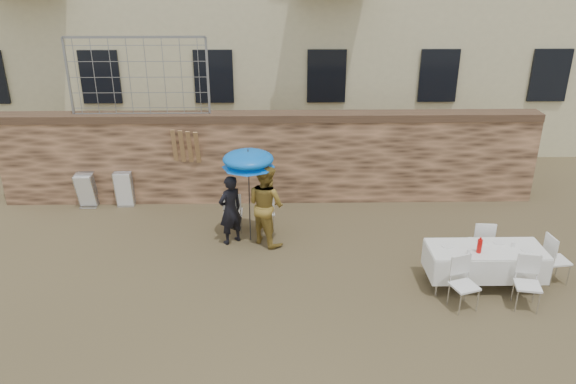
{
  "coord_description": "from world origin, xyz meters",
  "views": [
    {
      "loc": [
        0.21,
        -7.96,
        5.77
      ],
      "look_at": [
        0.4,
        2.2,
        1.4
      ],
      "focal_mm": 35.0,
      "sensor_mm": 36.0,
      "label": 1
    }
  ],
  "objects_px": {
    "man_suit": "(230,210)",
    "umbrella": "(248,162)",
    "chair_stack_right": "(125,188)",
    "woman_dress": "(266,205)",
    "couple_chair_right": "(264,211)",
    "table_chair_front_right": "(528,284)",
    "table_chair_front_left": "(465,285)",
    "table_chair_back": "(481,242)",
    "soda_bottle": "(480,246)",
    "chair_stack_left": "(88,188)",
    "banquet_table": "(486,250)",
    "couple_chair_left": "(233,211)",
    "table_chair_side": "(557,259)"
  },
  "relations": [
    {
      "from": "couple_chair_right",
      "to": "table_chair_front_left",
      "type": "bearing_deg",
      "value": 131.07
    },
    {
      "from": "table_chair_front_right",
      "to": "chair_stack_right",
      "type": "distance_m",
      "value": 9.22
    },
    {
      "from": "soda_bottle",
      "to": "table_chair_front_left",
      "type": "height_order",
      "value": "soda_bottle"
    },
    {
      "from": "soda_bottle",
      "to": "man_suit",
      "type": "bearing_deg",
      "value": 157.5
    },
    {
      "from": "woman_dress",
      "to": "chair_stack_right",
      "type": "height_order",
      "value": "woman_dress"
    },
    {
      "from": "couple_chair_right",
      "to": "table_chair_side",
      "type": "relative_size",
      "value": 1.0
    },
    {
      "from": "table_chair_front_left",
      "to": "chair_stack_right",
      "type": "distance_m",
      "value": 8.28
    },
    {
      "from": "man_suit",
      "to": "table_chair_front_right",
      "type": "relative_size",
      "value": 1.59
    },
    {
      "from": "woman_dress",
      "to": "umbrella",
      "type": "relative_size",
      "value": 0.92
    },
    {
      "from": "table_chair_side",
      "to": "chair_stack_right",
      "type": "distance_m",
      "value": 9.66
    },
    {
      "from": "table_chair_side",
      "to": "banquet_table",
      "type": "bearing_deg",
      "value": 87.32
    },
    {
      "from": "woman_dress",
      "to": "table_chair_front_left",
      "type": "relative_size",
      "value": 1.84
    },
    {
      "from": "soda_bottle",
      "to": "chair_stack_left",
      "type": "height_order",
      "value": "soda_bottle"
    },
    {
      "from": "man_suit",
      "to": "table_chair_front_right",
      "type": "bearing_deg",
      "value": 116.04
    },
    {
      "from": "chair_stack_left",
      "to": "table_chair_back",
      "type": "bearing_deg",
      "value": -18.8
    },
    {
      "from": "table_chair_back",
      "to": "table_chair_side",
      "type": "relative_size",
      "value": 1.0
    },
    {
      "from": "table_chair_front_right",
      "to": "table_chair_side",
      "type": "xyz_separation_m",
      "value": [
        0.9,
        0.85,
        0.0
      ]
    },
    {
      "from": "couple_chair_right",
      "to": "banquet_table",
      "type": "bearing_deg",
      "value": 142.79
    },
    {
      "from": "couple_chair_right",
      "to": "table_chair_front_left",
      "type": "height_order",
      "value": "same"
    },
    {
      "from": "banquet_table",
      "to": "man_suit",
      "type": "bearing_deg",
      "value": 159.9
    },
    {
      "from": "woman_dress",
      "to": "table_chair_side",
      "type": "relative_size",
      "value": 1.84
    },
    {
      "from": "couple_chair_right",
      "to": "table_chair_front_right",
      "type": "bearing_deg",
      "value": 138.56
    },
    {
      "from": "table_chair_back",
      "to": "soda_bottle",
      "type": "bearing_deg",
      "value": 72.21
    },
    {
      "from": "chair_stack_right",
      "to": "couple_chair_right",
      "type": "bearing_deg",
      "value": -22.65
    },
    {
      "from": "couple_chair_right",
      "to": "table_chair_front_left",
      "type": "xyz_separation_m",
      "value": [
        3.52,
        -3.06,
        0.0
      ]
    },
    {
      "from": "soda_bottle",
      "to": "chair_stack_left",
      "type": "distance_m",
      "value": 9.14
    },
    {
      "from": "table_chair_front_left",
      "to": "chair_stack_right",
      "type": "xyz_separation_m",
      "value": [
        -6.95,
        4.5,
        -0.02
      ]
    },
    {
      "from": "soda_bottle",
      "to": "chair_stack_right",
      "type": "xyz_separation_m",
      "value": [
        -7.35,
        3.9,
        -0.45
      ]
    },
    {
      "from": "umbrella",
      "to": "soda_bottle",
      "type": "distance_m",
      "value": 4.76
    },
    {
      "from": "banquet_table",
      "to": "soda_bottle",
      "type": "bearing_deg",
      "value": -143.13
    },
    {
      "from": "table_chair_back",
      "to": "man_suit",
      "type": "bearing_deg",
      "value": -5.82
    },
    {
      "from": "man_suit",
      "to": "umbrella",
      "type": "xyz_separation_m",
      "value": [
        0.4,
        0.1,
        1.03
      ]
    },
    {
      "from": "banquet_table",
      "to": "table_chair_back",
      "type": "xyz_separation_m",
      "value": [
        0.2,
        0.8,
        -0.25
      ]
    },
    {
      "from": "table_chair_front_right",
      "to": "chair_stack_left",
      "type": "xyz_separation_m",
      "value": [
        -8.95,
        4.5,
        -0.02
      ]
    },
    {
      "from": "woman_dress",
      "to": "couple_chair_right",
      "type": "relative_size",
      "value": 1.84
    },
    {
      "from": "couple_chair_left",
      "to": "banquet_table",
      "type": "bearing_deg",
      "value": 153.23
    },
    {
      "from": "couple_chair_left",
      "to": "table_chair_side",
      "type": "relative_size",
      "value": 1.0
    },
    {
      "from": "table_chair_front_left",
      "to": "banquet_table",
      "type": "bearing_deg",
      "value": 32.84
    },
    {
      "from": "man_suit",
      "to": "couple_chair_right",
      "type": "distance_m",
      "value": 0.93
    },
    {
      "from": "table_chair_front_left",
      "to": "umbrella",
      "type": "bearing_deg",
      "value": 127.11
    },
    {
      "from": "woman_dress",
      "to": "table_chair_side",
      "type": "distance_m",
      "value": 5.73
    },
    {
      "from": "table_chair_front_left",
      "to": "chair_stack_left",
      "type": "relative_size",
      "value": 1.04
    },
    {
      "from": "soda_bottle",
      "to": "table_chair_front_left",
      "type": "distance_m",
      "value": 0.84
    },
    {
      "from": "man_suit",
      "to": "table_chair_back",
      "type": "relative_size",
      "value": 1.59
    },
    {
      "from": "chair_stack_right",
      "to": "woman_dress",
      "type": "bearing_deg",
      "value": -29.65
    },
    {
      "from": "banquet_table",
      "to": "couple_chair_left",
      "type": "bearing_deg",
      "value": 154.35
    },
    {
      "from": "table_chair_front_right",
      "to": "couple_chair_left",
      "type": "bearing_deg",
      "value": 161.03
    },
    {
      "from": "umbrella",
      "to": "table_chair_front_right",
      "type": "relative_size",
      "value": 1.99
    },
    {
      "from": "couple_chair_left",
      "to": "chair_stack_right",
      "type": "xyz_separation_m",
      "value": [
        -2.73,
        1.43,
        -0.02
      ]
    },
    {
      "from": "table_chair_back",
      "to": "couple_chair_left",
      "type": "bearing_deg",
      "value": -11.73
    }
  ]
}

